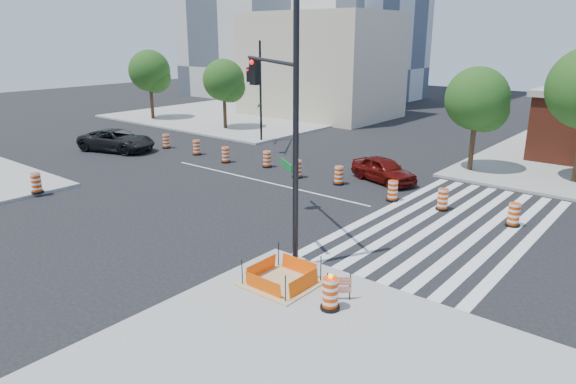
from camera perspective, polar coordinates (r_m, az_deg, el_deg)
name	(u,v)px	position (r m, az deg, el deg)	size (l,w,h in m)	color
ground	(262,181)	(28.83, -2.88, 1.21)	(120.00, 120.00, 0.00)	black
sidewalk_nw	(250,114)	(53.75, -4.25, 8.67)	(22.00, 22.00, 0.15)	gray
crosswalk_east	(450,225)	(23.27, 17.58, -3.50)	(6.75, 13.50, 0.01)	silver
lane_centerline	(262,181)	(28.83, -2.88, 1.22)	(14.00, 0.12, 0.01)	silver
excavation_pit	(282,281)	(16.86, -0.70, -9.87)	(2.20, 2.20, 0.90)	tan
beige_midrise	(321,65)	(52.50, 3.64, 13.89)	(14.00, 10.00, 10.00)	#C3B795
red_coupe	(384,170)	(29.02, 10.58, 2.46)	(1.64, 4.09, 1.39)	#4F0906
dark_suv	(117,140)	(38.27, -18.47, 5.48)	(2.53, 5.49, 1.52)	black
signal_pole_se	(280,108)	(18.54, -0.90, 9.31)	(5.62, 3.78, 8.77)	black
signal_pole_nw	(257,84)	(37.51, -3.45, 11.90)	(3.18, 4.70, 7.34)	black
pit_drum	(330,294)	(15.28, 4.71, -11.27)	(0.58, 0.58, 1.14)	black
sw_corner_drum	(36,184)	(28.98, -26.17, 0.83)	(0.61, 0.61, 1.04)	black
barricade	(339,285)	(15.77, 5.66, -10.26)	(0.60, 0.53, 0.90)	#DF3E04
tree_north_a	(150,73)	(51.38, -15.06, 12.63)	(3.87, 3.87, 6.58)	#382314
tree_north_b	(224,82)	(44.68, -7.08, 11.98)	(3.52, 3.52, 5.99)	#382314
tree_north_c	(478,102)	(31.94, 20.32, 9.33)	(3.63, 3.63, 6.18)	#382314
median_drum_0	(166,142)	(38.25, -13.38, 5.46)	(0.60, 0.60, 1.02)	black
median_drum_1	(197,148)	(35.68, -10.12, 4.84)	(0.60, 0.60, 1.02)	black
median_drum_2	(226,155)	(33.20, -6.94, 4.08)	(0.60, 0.60, 1.02)	black
median_drum_3	(267,160)	(31.80, -2.34, 3.61)	(0.60, 0.60, 1.02)	black
median_drum_4	(297,169)	(29.39, 1.03, 2.52)	(0.60, 0.60, 1.18)	black
median_drum_5	(339,176)	(28.19, 5.67, 1.78)	(0.60, 0.60, 1.02)	black
median_drum_6	(393,192)	(25.76, 11.54, 0.05)	(0.60, 0.60, 1.02)	black
median_drum_7	(443,200)	(25.01, 16.81, -0.87)	(0.60, 0.60, 1.02)	black
median_drum_8	(514,216)	(23.94, 23.79, -2.41)	(0.60, 0.60, 1.02)	black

